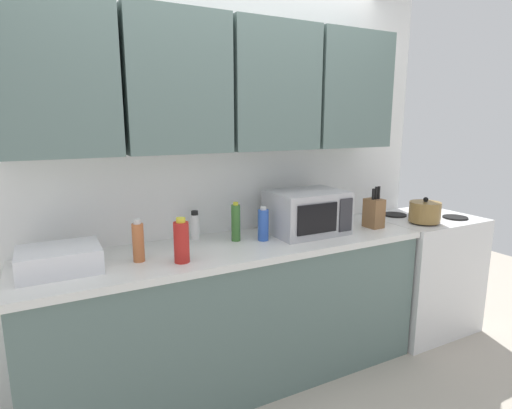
{
  "coord_description": "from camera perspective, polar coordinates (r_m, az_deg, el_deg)",
  "views": [
    {
      "loc": [
        -1.0,
        -2.46,
        1.63
      ],
      "look_at": [
        0.16,
        -0.25,
        1.12
      ],
      "focal_mm": 29.0,
      "sensor_mm": 36.0,
      "label": 1
    }
  ],
  "objects": [
    {
      "name": "bottle_green_oil",
      "position": [
        2.53,
        -2.81,
        -2.49
      ],
      "size": [
        0.06,
        0.06,
        0.24
      ],
      "color": "#386B2D",
      "rests_on": "counter_run"
    },
    {
      "name": "wall_back_with_cabinets",
      "position": [
        2.59,
        -5.16,
        10.31
      ],
      "size": [
        3.29,
        0.38,
        2.6
      ],
      "color": "white",
      "rests_on": "ground_plane"
    },
    {
      "name": "kettle",
      "position": [
        3.21,
        22.26,
        -0.94
      ],
      "size": [
        0.22,
        0.22,
        0.18
      ],
      "color": "olive",
      "rests_on": "stove_range"
    },
    {
      "name": "bottle_blue_cleaner",
      "position": [
        2.54,
        1.01,
        -2.79
      ],
      "size": [
        0.07,
        0.07,
        0.21
      ],
      "color": "#2D56B7",
      "rests_on": "counter_run"
    },
    {
      "name": "knife_block",
      "position": [
        2.97,
        15.95,
        -1.07
      ],
      "size": [
        0.11,
        0.13,
        0.29
      ],
      "color": "brown",
      "rests_on": "counter_run"
    },
    {
      "name": "microwave",
      "position": [
        2.72,
        7.04,
        -1.06
      ],
      "size": [
        0.48,
        0.37,
        0.28
      ],
      "color": "#B7B7BC",
      "rests_on": "counter_run"
    },
    {
      "name": "stove_range",
      "position": [
        3.56,
        21.66,
        -8.63
      ],
      "size": [
        0.76,
        0.64,
        0.91
      ],
      "color": "silver",
      "rests_on": "ground_plane"
    },
    {
      "name": "bottle_red_sauce",
      "position": [
        2.19,
        -10.24,
        -5.04
      ],
      "size": [
        0.08,
        0.08,
        0.24
      ],
      "color": "red",
      "rests_on": "counter_run"
    },
    {
      "name": "bottle_spice_jar",
      "position": [
        2.25,
        -15.94,
        -4.94
      ],
      "size": [
        0.06,
        0.06,
        0.23
      ],
      "color": "#BC6638",
      "rests_on": "counter_run"
    },
    {
      "name": "bottle_white_jar",
      "position": [
        2.6,
        -8.42,
        -2.92
      ],
      "size": [
        0.05,
        0.05,
        0.18
      ],
      "color": "white",
      "rests_on": "counter_run"
    },
    {
      "name": "dish_rack",
      "position": [
        2.26,
        -25.49,
        -6.84
      ],
      "size": [
        0.38,
        0.3,
        0.12
      ],
      "primitive_type": "cube",
      "color": "silver",
      "rests_on": "counter_run"
    },
    {
      "name": "counter_run",
      "position": [
        2.65,
        -2.71,
        -14.83
      ],
      "size": [
        2.42,
        0.63,
        0.9
      ],
      "color": "slate",
      "rests_on": "ground_plane"
    }
  ]
}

